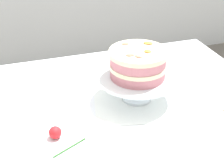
# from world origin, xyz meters

# --- Properties ---
(dining_table) EXTENTS (1.40, 1.00, 0.74)m
(dining_table) POSITION_xyz_m (0.00, -0.02, 0.65)
(dining_table) COLOR white
(dining_table) RESTS_ON ground
(linen_napkin) EXTENTS (0.38, 0.38, 0.00)m
(linen_napkin) POSITION_xyz_m (0.18, 0.05, 0.74)
(linen_napkin) COLOR white
(linen_napkin) RESTS_ON dining_table
(cake_stand) EXTENTS (0.29, 0.29, 0.10)m
(cake_stand) POSITION_xyz_m (0.18, 0.05, 0.82)
(cake_stand) COLOR silver
(cake_stand) RESTS_ON linen_napkin
(layer_cake) EXTENTS (0.21, 0.21, 0.11)m
(layer_cake) POSITION_xyz_m (0.18, 0.05, 0.89)
(layer_cake) COLOR #CC7A84
(layer_cake) RESTS_ON cake_stand
(fallen_rose) EXTENTS (0.11, 0.12, 0.04)m
(fallen_rose) POSITION_xyz_m (-0.15, -0.09, 0.76)
(fallen_rose) COLOR #2D6028
(fallen_rose) RESTS_ON dining_table
(loose_petal_0) EXTENTS (0.05, 0.04, 0.01)m
(loose_petal_0) POSITION_xyz_m (-0.00, 0.19, 0.74)
(loose_petal_0) COLOR pink
(loose_petal_0) RESTS_ON dining_table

